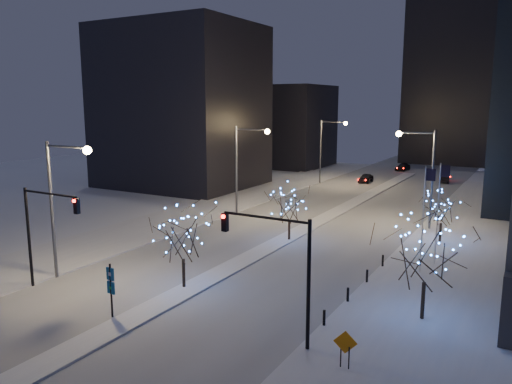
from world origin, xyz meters
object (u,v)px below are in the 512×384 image
Objects in this scene: traffic_signal_west at (42,223)px; street_lamp_w_mid at (244,158)px; street_lamp_east at (423,166)px; construction_sign at (345,346)px; car_far at (403,167)px; street_lamp_w_near at (61,192)px; holiday_tree_median_far at (290,205)px; street_lamp_w_far at (327,143)px; car_mid at (444,178)px; holiday_tree_plaza_far at (442,210)px; wayfinding_sign at (111,285)px; holiday_tree_median_near at (183,234)px; traffic_signal_east at (281,258)px; holiday_tree_plaza_near at (426,253)px; car_near at (366,178)px.

street_lamp_w_mid is at bearing 91.06° from traffic_signal_west.
street_lamp_east reaches higher than construction_sign.
street_lamp_w_near is at bearing -88.48° from car_far.
holiday_tree_median_far is at bearing -39.02° from street_lamp_w_mid.
street_lamp_w_far is (0.00, 50.00, 0.00)m from street_lamp_w_near.
car_mid is at bearing 65.96° from street_lamp_w_mid.
street_lamp_w_near reaches higher than holiday_tree_plaza_far.
street_lamp_w_far is at bearing 101.78° from construction_sign.
street_lamp_w_mid is 25.00m from street_lamp_w_far.
car_mid is (15.97, 60.81, -5.79)m from street_lamp_w_near.
street_lamp_w_mid is 1.00× the size of street_lamp_w_far.
wayfinding_sign is (7.59, -52.97, -4.46)m from street_lamp_w_far.
car_far is at bearing 92.84° from holiday_tree_median_far.
holiday_tree_median_near is at bearing 149.42° from construction_sign.
holiday_tree_median_near is at bearing -93.95° from holiday_tree_median_far.
street_lamp_w_far is at bearing 90.00° from street_lamp_w_mid.
holiday_tree_plaza_near is (5.92, 6.72, -0.60)m from traffic_signal_east.
street_lamp_east is 22.90m from holiday_tree_plaza_near.
street_lamp_w_near reaches higher than car_mid.
traffic_signal_west is 1.00× the size of traffic_signal_east.
car_far is 54.56m from holiday_tree_median_far.
traffic_signal_east is (-1.14, -29.00, -1.69)m from street_lamp_east.
construction_sign is at bearing -67.24° from street_lamp_w_far.
street_lamp_east reaches higher than traffic_signal_west.
holiday_tree_plaza_near is at bearing 90.39° from car_mid.
car_far is 68.99m from holiday_tree_median_near.
street_lamp_w_near is 3.00× the size of wayfinding_sign.
holiday_tree_plaza_far is at bearing 57.41° from holiday_tree_median_near.
street_lamp_w_mid is at bearing 140.98° from holiday_tree_plaza_near.
traffic_signal_east reaches higher than holiday_tree_plaza_far.
traffic_signal_west is 1.37× the size of holiday_tree_median_far.
holiday_tree_plaza_far is at bearing -62.53° from car_near.
car_near reaches higher than car_far.
car_near is (-13.96, 26.35, -5.74)m from street_lamp_east.
street_lamp_w_near is 17.99m from traffic_signal_east.
street_lamp_w_mid is 27.06m from traffic_signal_west.
traffic_signal_east is at bearing -92.26° from street_lamp_east.
traffic_signal_west is at bearing -76.04° from street_lamp_w_near.
street_lamp_w_mid is 1.96× the size of holiday_tree_median_far.
holiday_tree_plaza_near is (7.83, -55.09, 3.46)m from car_mid.
construction_sign is at bearing -4.90° from street_lamp_w_near.
car_near is 0.94× the size of car_far.
street_lamp_w_mid is at bearing -100.78° from car_near.
holiday_tree_median_far is 2.70× the size of construction_sign.
street_lamp_w_near is at bearing 67.59° from car_mid.
car_mid is at bearing 81.45° from holiday_tree_median_far.
street_lamp_w_near reaches higher than traffic_signal_east.
street_lamp_w_near is 33.85m from street_lamp_east.
traffic_signal_west is 1.58× the size of car_far.
traffic_signal_east is 1.63× the size of car_mid.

